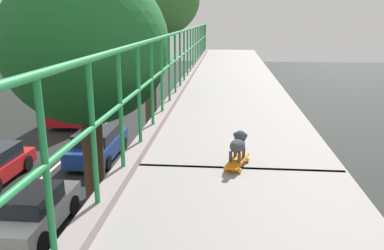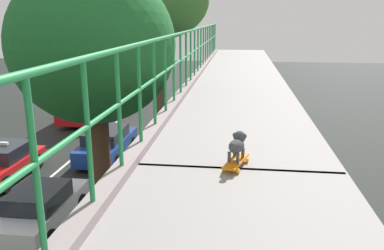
% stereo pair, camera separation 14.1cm
% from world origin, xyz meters
% --- Properties ---
extents(green_railing, '(0.20, 34.91, 1.32)m').
position_xyz_m(green_railing, '(-0.25, 0.00, 5.32)').
color(green_railing, gray).
rests_on(green_railing, overpass_deck).
extents(car_white_fifth, '(1.77, 3.90, 1.48)m').
position_xyz_m(car_white_fifth, '(-5.18, 8.62, 0.72)').
color(car_white_fifth, silver).
rests_on(car_white_fifth, ground).
extents(car_blue_seventh, '(1.94, 4.51, 1.49)m').
position_xyz_m(car_blue_seventh, '(-5.31, 15.38, 0.74)').
color(car_blue_seventh, navy).
rests_on(car_blue_seventh, ground).
extents(city_bus, '(2.53, 11.48, 3.09)m').
position_xyz_m(city_bus, '(-8.85, 25.28, 1.76)').
color(city_bus, red).
rests_on(city_bus, ground).
extents(roadside_tree_mid, '(3.91, 3.91, 7.86)m').
position_xyz_m(roadside_tree_mid, '(-2.51, 7.00, 5.91)').
color(roadside_tree_mid, '#4D3122').
rests_on(roadside_tree_mid, ground).
extents(roadside_tree_far, '(4.62, 4.62, 9.19)m').
position_xyz_m(roadside_tree_far, '(-2.77, 15.93, 7.31)').
color(roadside_tree_far, brown).
rests_on(roadside_tree_far, ground).
extents(toy_skateboard, '(0.30, 0.56, 0.08)m').
position_xyz_m(toy_skateboard, '(0.94, 2.03, 5.08)').
color(toy_skateboard, orange).
rests_on(toy_skateboard, overpass_deck).
extents(small_dog, '(0.23, 0.37, 0.30)m').
position_xyz_m(small_dog, '(0.95, 2.08, 5.28)').
color(small_dog, '#3F4247').
rests_on(small_dog, toy_skateboard).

